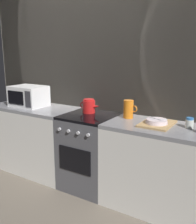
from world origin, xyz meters
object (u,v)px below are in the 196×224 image
Objects in this scene: pitcher at (129,109)px; kettle at (89,106)px; dish_pile at (157,123)px; stove_unit at (90,151)px; microwave at (29,96)px; spice_jar at (190,123)px.

kettle is at bearing -177.35° from pitcher.
stove_unit is at bearing -178.82° from dish_pile.
pitcher is at bearing 2.65° from kettle.
pitcher is 0.50× the size of dish_pile.
kettle is at bearing 6.77° from microwave.
dish_pile is (1.77, 0.03, -0.11)m from microwave.
pitcher is 0.67m from spice_jar.
dish_pile is 0.31m from spice_jar.
stove_unit is at bearing 0.81° from microwave.
pitcher reaches higher than kettle.
kettle reaches higher than spice_jar.
kettle is 1.42× the size of pitcher.
stove_unit is at bearing -176.15° from spice_jar.
pitcher reaches higher than spice_jar.
dish_pile is at bearing -5.00° from kettle.
microwave reaches higher than dish_pile.
dish_pile is at bearing -15.33° from pitcher.
kettle is at bearing 175.00° from dish_pile.
microwave is at bearing -177.56° from spice_jar.
dish_pile is (0.87, -0.08, -0.06)m from kettle.
spice_jar is (1.11, 0.07, 0.50)m from stove_unit.
spice_jar is (0.67, -0.04, -0.05)m from pitcher.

